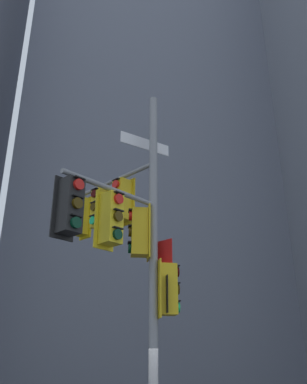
{
  "coord_description": "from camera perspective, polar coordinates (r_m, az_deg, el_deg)",
  "views": [
    {
      "loc": [
        0.28,
        -8.29,
        2.29
      ],
      "look_at": [
        0.0,
        -0.02,
        5.69
      ],
      "focal_mm": 38.49,
      "sensor_mm": 36.0,
      "label": 1
    }
  ],
  "objects": [
    {
      "name": "building_mid_block",
      "position": [
        37.34,
        0.74,
        12.8
      ],
      "size": [
        17.43,
        17.43,
        47.53
      ],
      "primitive_type": "cube",
      "color": "slate",
      "rests_on": "ground"
    },
    {
      "name": "signal_pole_assembly",
      "position": [
        8.87,
        -4.45,
        -5.7
      ],
      "size": [
        2.78,
        4.02,
        8.11
      ],
      "color": "gray",
      "rests_on": "ground"
    }
  ]
}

